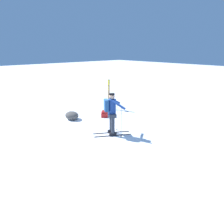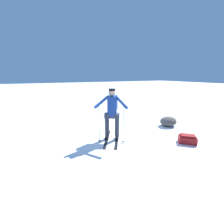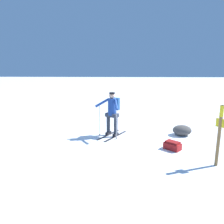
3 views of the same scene
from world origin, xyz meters
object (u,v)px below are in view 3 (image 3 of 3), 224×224
(dropped_backpack, at_px, (172,146))
(skier, at_px, (112,111))
(trail_marker, at_px, (220,131))
(rock_boulder, at_px, (182,130))

(dropped_backpack, bearing_deg, skier, -33.44)
(skier, relative_size, trail_marker, 1.01)
(skier, relative_size, dropped_backpack, 2.83)
(rock_boulder, bearing_deg, trail_marker, 94.93)
(dropped_backpack, xyz_separation_m, rock_boulder, (-0.73, -1.54, 0.07))
(trail_marker, relative_size, rock_boulder, 2.34)
(skier, xyz_separation_m, rock_boulder, (-2.82, -0.16, -0.81))
(dropped_backpack, height_order, trail_marker, trail_marker)
(dropped_backpack, distance_m, trail_marker, 1.76)
(trail_marker, bearing_deg, dropped_backpack, -50.31)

